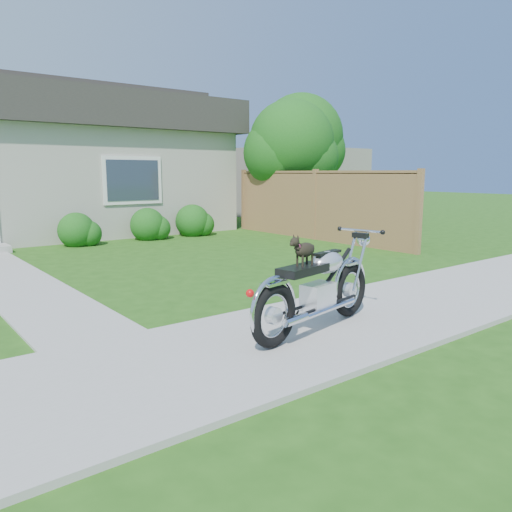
{
  "coord_description": "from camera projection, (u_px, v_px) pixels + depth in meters",
  "views": [
    {
      "loc": [
        -3.29,
        -3.98,
        1.81
      ],
      "look_at": [
        0.58,
        1.0,
        0.75
      ],
      "focal_mm": 35.0,
      "sensor_mm": 36.0,
      "label": 1
    }
  ],
  "objects": [
    {
      "name": "tree_far",
      "position": [
        305.0,
        141.0,
        17.68
      ],
      "size": [
        2.98,
        2.98,
        4.57
      ],
      "color": "#3D2B1C",
      "rests_on": "ground"
    },
    {
      "name": "tree_near",
      "position": [
        296.0,
        147.0,
        15.46
      ],
      "size": [
        2.68,
        2.64,
        4.04
      ],
      "color": "#3D2B1C",
      "rests_on": "ground"
    },
    {
      "name": "shrub_row",
      "position": [
        37.0,
        232.0,
        11.83
      ],
      "size": [
        10.12,
        0.98,
        0.98
      ],
      "color": "#1A5516",
      "rests_on": "ground"
    },
    {
      "name": "ground",
      "position": [
        271.0,
        342.0,
        5.39
      ],
      "size": [
        80.0,
        80.0,
        0.0
      ],
      "primitive_type": "plane",
      "color": "#235114",
      "rests_on": "ground"
    },
    {
      "name": "motorcycle_with_dog",
      "position": [
        318.0,
        287.0,
        5.62
      ],
      "size": [
        2.2,
        0.75,
        1.1
      ],
      "rotation": [
        0.0,
        0.0,
        0.2
      ],
      "color": "black",
      "rests_on": "sidewalk"
    },
    {
      "name": "potted_plant_right",
      "position": [
        82.0,
        231.0,
        12.54
      ],
      "size": [
        0.54,
        0.54,
        0.72
      ],
      "primitive_type": "imported",
      "rotation": [
        0.0,
        0.0,
        0.49
      ],
      "color": "#1F601A",
      "rests_on": "ground"
    },
    {
      "name": "sidewalk",
      "position": [
        271.0,
        340.0,
        5.39
      ],
      "size": [
        24.0,
        2.2,
        0.04
      ],
      "primitive_type": "cube",
      "color": "#9E9B93",
      "rests_on": "ground"
    },
    {
      "name": "walkway",
      "position": [
        13.0,
        281.0,
        8.38
      ],
      "size": [
        1.2,
        8.0,
        0.03
      ],
      "primitive_type": "cube",
      "color": "#9E9B93",
      "rests_on": "ground"
    },
    {
      "name": "fence",
      "position": [
        315.0,
        205.0,
        13.53
      ],
      "size": [
        0.12,
        6.62,
        1.9
      ],
      "color": "#A27748",
      "rests_on": "ground"
    },
    {
      "name": "house",
      "position": [
        7.0,
        160.0,
        14.38
      ],
      "size": [
        12.6,
        7.03,
        4.5
      ],
      "color": "#BBB5A9",
      "rests_on": "ground"
    }
  ]
}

